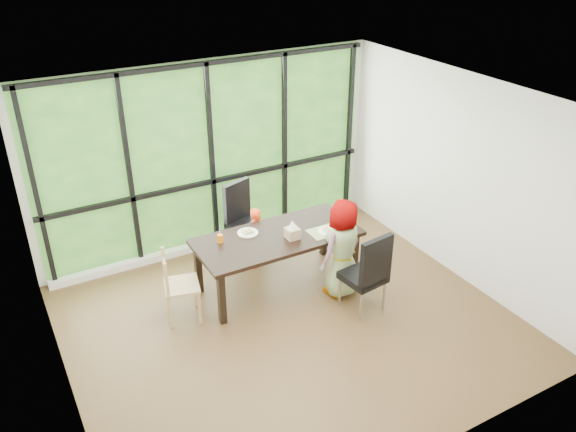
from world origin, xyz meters
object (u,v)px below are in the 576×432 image
object	(u,v)px
dining_table	(277,261)
white_mug	(339,213)
child_toddler	(258,238)
tissue_box	(292,233)
child_older	(341,249)
chair_window_leather	(247,221)
plate_far	(248,233)
chair_end_beech	(182,286)
green_cup	(348,224)
chair_interior_leather	(363,271)
plate_near	(327,231)
orange_cup	(220,239)

from	to	relation	value
dining_table	white_mug	xyz separation A→B (m)	(0.99, 0.07, 0.42)
child_toddler	tissue_box	size ratio (longest dim) A/B	5.45
child_older	white_mug	size ratio (longest dim) A/B	15.56
chair_window_leather	plate_far	world-z (taller)	chair_window_leather
chair_end_beech	plate_far	world-z (taller)	chair_end_beech
dining_table	green_cup	size ratio (longest dim) A/B	18.70
plate_far	child_toddler	bearing A→B (deg)	48.17
child_toddler	child_older	bearing A→B (deg)	-83.06
chair_end_beech	white_mug	size ratio (longest dim) A/B	10.72
chair_window_leather	green_cup	bearing A→B (deg)	-71.63
green_cup	chair_window_leather	bearing A→B (deg)	127.39
dining_table	chair_interior_leather	bearing A→B (deg)	-54.76
dining_table	chair_end_beech	world-z (taller)	chair_end_beech
plate_near	dining_table	bearing A→B (deg)	159.16
chair_interior_leather	green_cup	bearing A→B (deg)	-115.78
plate_far	white_mug	xyz separation A→B (m)	(1.29, -0.16, 0.03)
plate_far	green_cup	size ratio (longest dim) A/B	2.38
child_older	green_cup	distance (m)	0.40
white_mug	tissue_box	xyz separation A→B (m)	(-0.85, -0.21, 0.03)
chair_interior_leather	plate_near	world-z (taller)	chair_interior_leather
dining_table	green_cup	xyz separation A→B (m)	(0.89, -0.28, 0.43)
child_toddler	white_mug	distance (m)	1.16
chair_end_beech	plate_near	bearing A→B (deg)	-82.15
child_older	orange_cup	size ratio (longest dim) A/B	12.28
chair_end_beech	tissue_box	world-z (taller)	chair_end_beech
tissue_box	chair_end_beech	bearing A→B (deg)	175.58
chair_window_leather	chair_interior_leather	xyz separation A→B (m)	(0.67, -1.84, 0.00)
plate_near	white_mug	size ratio (longest dim) A/B	3.07
orange_cup	child_toddler	bearing A→B (deg)	28.04
chair_window_leather	green_cup	world-z (taller)	chair_window_leather
chair_interior_leather	orange_cup	size ratio (longest dim) A/B	10.16
chair_end_beech	chair_interior_leather	bearing A→B (deg)	-101.04
green_cup	tissue_box	world-z (taller)	tissue_box
chair_interior_leather	white_mug	size ratio (longest dim) A/B	12.87
dining_table	chair_window_leather	size ratio (longest dim) A/B	1.94
plate_far	plate_near	distance (m)	1.02
chair_window_leather	green_cup	xyz separation A→B (m)	(0.89, -1.17, 0.27)
plate_near	white_mug	bearing A→B (deg)	38.08
chair_interior_leather	chair_end_beech	bearing A→B (deg)	-31.95
child_older	green_cup	size ratio (longest dim) A/B	11.67
child_toddler	white_mug	size ratio (longest dim) A/B	10.42
chair_interior_leather	orange_cup	distance (m)	1.79
child_older	white_mug	distance (m)	0.71
chair_window_leather	child_older	xyz separation A→B (m)	(0.62, -1.42, 0.11)
dining_table	child_toddler	distance (m)	0.57
dining_table	chair_end_beech	bearing A→B (deg)	-178.54
chair_end_beech	tissue_box	bearing A→B (deg)	-80.68
orange_cup	plate_far	bearing A→B (deg)	4.82
chair_end_beech	plate_near	xyz separation A→B (m)	(1.91, -0.20, 0.31)
plate_far	plate_near	xyz separation A→B (m)	(0.91, -0.46, -0.00)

